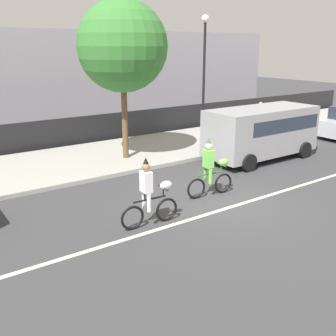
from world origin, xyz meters
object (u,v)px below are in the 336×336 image
object	(u,v)px
parade_cyclist_lime	(211,171)
street_lamp_post	(204,60)
parade_cyclist_zebra	(150,196)
parked_van_grey	(262,129)
pedestrian_onlooker	(260,116)

from	to	relation	value
parade_cyclist_lime	street_lamp_post	size ratio (longest dim) A/B	0.33
parade_cyclist_zebra	parked_van_grey	bearing A→B (deg)	20.98
parade_cyclist_zebra	parked_van_grey	size ratio (longest dim) A/B	0.38
parade_cyclist_lime	parked_van_grey	bearing A→B (deg)	24.27
parade_cyclist_zebra	pedestrian_onlooker	size ratio (longest dim) A/B	1.19
pedestrian_onlooker	street_lamp_post	bearing A→B (deg)	175.03
street_lamp_post	pedestrian_onlooker	world-z (taller)	street_lamp_post
parade_cyclist_zebra	parked_van_grey	world-z (taller)	parked_van_grey
parade_cyclist_zebra	pedestrian_onlooker	world-z (taller)	parade_cyclist_zebra
parade_cyclist_lime	pedestrian_onlooker	size ratio (longest dim) A/B	1.19
street_lamp_post	parade_cyclist_zebra	bearing A→B (deg)	-137.91
parade_cyclist_lime	pedestrian_onlooker	distance (m)	9.85
parked_van_grey	pedestrian_onlooker	world-z (taller)	parked_van_grey
parade_cyclist_zebra	pedestrian_onlooker	bearing A→B (deg)	29.50
parade_cyclist_lime	parked_van_grey	size ratio (longest dim) A/B	0.38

